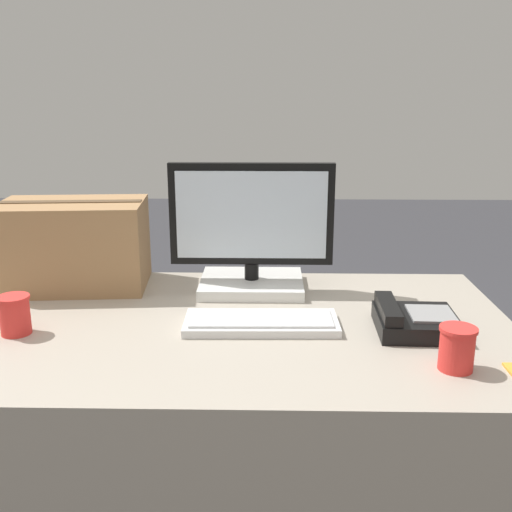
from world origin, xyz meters
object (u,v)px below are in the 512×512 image
object	(u,v)px
monitor	(252,239)
desk_phone	(413,321)
keyboard	(261,322)
paper_cup_left	(15,315)
cardboard_box	(74,245)
paper_cup_right	(457,348)

from	to	relation	value
monitor	desk_phone	bearing A→B (deg)	-37.48
keyboard	paper_cup_left	bearing A→B (deg)	-175.97
desk_phone	cardboard_box	world-z (taller)	cardboard_box
monitor	cardboard_box	size ratio (longest dim) A/B	1.08
monitor	paper_cup_right	distance (m)	0.73
desk_phone	paper_cup_left	xyz separation A→B (m)	(-1.02, -0.04, 0.02)
monitor	cardboard_box	bearing A→B (deg)	178.08
cardboard_box	desk_phone	bearing A→B (deg)	-19.39
keyboard	desk_phone	bearing A→B (deg)	-3.54
paper_cup_left	cardboard_box	xyz separation A→B (m)	(0.04, 0.39, 0.08)
monitor	desk_phone	size ratio (longest dim) A/B	2.37
desk_phone	cardboard_box	xyz separation A→B (m)	(-0.98, 0.35, 0.11)
desk_phone	cardboard_box	distance (m)	1.05
paper_cup_left	monitor	bearing A→B (deg)	31.89
desk_phone	monitor	bearing A→B (deg)	144.42
paper_cup_right	cardboard_box	bearing A→B (deg)	151.11
paper_cup_left	cardboard_box	size ratio (longest dim) A/B	0.22
paper_cup_left	cardboard_box	distance (m)	0.40
monitor	paper_cup_left	bearing A→B (deg)	-148.11
keyboard	paper_cup_right	distance (m)	0.50
keyboard	cardboard_box	size ratio (longest dim) A/B	0.88
paper_cup_right	cardboard_box	size ratio (longest dim) A/B	0.22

